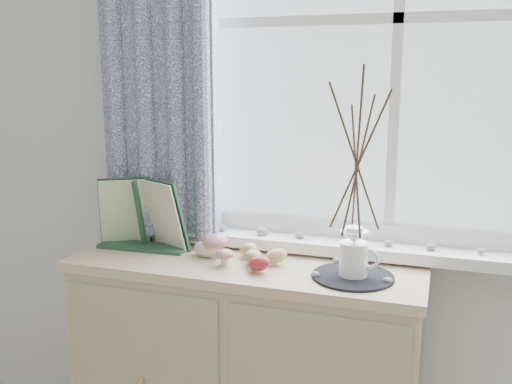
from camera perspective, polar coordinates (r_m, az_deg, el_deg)
sideboard at (r=2.13m, az=-0.94°, el=-17.72°), size 1.20×0.45×0.85m
botanical_book at (r=2.06m, az=-11.75°, el=-2.23°), size 0.39×0.15×0.27m
toadstool_cluster at (r=1.95m, az=-3.84°, el=-5.35°), size 0.14×0.15×0.08m
wooden_eggs at (r=1.90m, az=0.33°, el=-6.44°), size 0.17×0.18×0.08m
songbird_figurine at (r=1.99m, az=-5.19°, el=-5.61°), size 0.13×0.10×0.06m
crocheted_doily at (r=1.82m, az=9.66°, el=-8.32°), size 0.26×0.26×0.01m
twig_pitcher at (r=1.73m, az=10.08°, el=3.42°), size 0.29×0.29×0.66m
sideboard_pebbles at (r=1.84m, az=8.99°, el=-7.87°), size 0.25×0.19×0.02m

